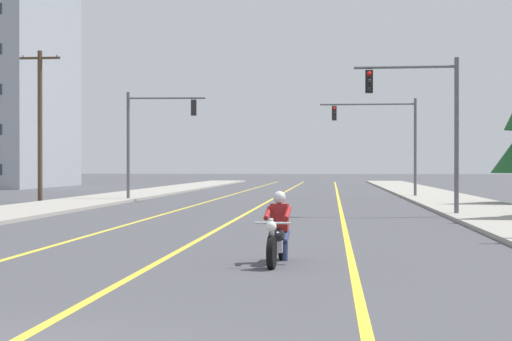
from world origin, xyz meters
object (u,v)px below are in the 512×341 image
at_px(traffic_signal_near_left, 150,129).
at_px(traffic_signal_mid_right, 387,131).
at_px(utility_pole_left_near, 40,122).
at_px(traffic_signal_near_right, 427,113).
at_px(motorcycle_with_rider, 278,235).

xyz_separation_m(traffic_signal_near_left, traffic_signal_mid_right, (13.74, 5.69, 0.09)).
distance_m(traffic_signal_mid_right, utility_pole_left_near, 20.95).
relative_size(traffic_signal_near_right, traffic_signal_mid_right, 1.00).
bearing_deg(traffic_signal_near_left, traffic_signal_near_right, -43.32).
xyz_separation_m(traffic_signal_near_right, utility_pole_left_near, (-19.67, 10.95, 0.32)).
height_order(motorcycle_with_rider, utility_pole_left_near, utility_pole_left_near).
bearing_deg(motorcycle_with_rider, traffic_signal_near_left, 107.64).
height_order(traffic_signal_near_left, traffic_signal_mid_right, same).
relative_size(traffic_signal_near_left, traffic_signal_mid_right, 1.00).
bearing_deg(utility_pole_left_near, traffic_signal_near_right, -29.12).
height_order(traffic_signal_near_left, utility_pole_left_near, utility_pole_left_near).
bearing_deg(motorcycle_with_rider, traffic_signal_mid_right, 82.61).
bearing_deg(traffic_signal_near_left, traffic_signal_mid_right, 22.51).
bearing_deg(traffic_signal_near_right, motorcycle_with_rider, -106.88).
xyz_separation_m(traffic_signal_near_left, utility_pole_left_near, (-5.64, -2.27, 0.29)).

